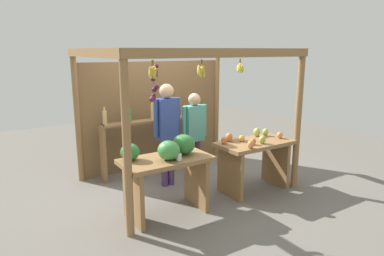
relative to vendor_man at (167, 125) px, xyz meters
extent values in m
plane|color=slate|center=(0.28, -0.10, -1.03)|extent=(12.00, 12.00, 0.00)
cylinder|color=olive|center=(-1.17, -1.19, 0.09)|extent=(0.10, 0.10, 2.25)
cylinder|color=olive|center=(1.73, -1.19, 0.09)|extent=(0.10, 0.10, 2.25)
cylinder|color=olive|center=(-1.17, 1.00, 0.09)|extent=(0.10, 0.10, 2.25)
cylinder|color=olive|center=(1.73, 1.00, 0.09)|extent=(0.10, 0.10, 2.25)
cube|color=olive|center=(0.28, -1.19, 1.16)|extent=(3.00, 0.12, 0.12)
cube|color=olive|center=(-1.17, -0.10, 1.16)|extent=(0.12, 2.29, 0.12)
cube|color=olive|center=(1.73, -0.10, 1.16)|extent=(0.12, 2.29, 0.12)
cube|color=brown|center=(0.28, 1.02, -0.02)|extent=(2.90, 0.04, 2.03)
cylinder|color=brown|center=(-0.08, -1.11, 1.05)|extent=(0.02, 0.02, 0.06)
ellipsoid|color=gold|center=(-0.06, -1.12, 0.94)|extent=(0.04, 0.08, 0.15)
ellipsoid|color=gold|center=(-0.07, -1.08, 0.93)|extent=(0.08, 0.05, 0.15)
ellipsoid|color=gold|center=(-0.11, -1.09, 0.94)|extent=(0.07, 0.08, 0.15)
ellipsoid|color=gold|center=(-0.12, -1.13, 0.92)|extent=(0.05, 0.06, 0.15)
ellipsoid|color=gold|center=(-0.07, -1.14, 0.91)|extent=(0.07, 0.05, 0.15)
cylinder|color=brown|center=(0.64, -1.01, 1.05)|extent=(0.02, 0.02, 0.06)
ellipsoid|color=yellow|center=(0.68, -1.02, 0.92)|extent=(0.04, 0.06, 0.12)
ellipsoid|color=yellow|center=(0.66, -0.97, 0.96)|extent=(0.08, 0.06, 0.12)
ellipsoid|color=yellow|center=(0.63, -0.99, 0.94)|extent=(0.07, 0.06, 0.12)
ellipsoid|color=yellow|center=(0.62, -1.02, 0.93)|extent=(0.04, 0.07, 0.12)
ellipsoid|color=yellow|center=(0.63, -1.05, 0.95)|extent=(0.07, 0.06, 0.12)
ellipsoid|color=yellow|center=(0.66, -1.05, 0.93)|extent=(0.07, 0.05, 0.12)
cylinder|color=brown|center=(-0.74, -1.02, 1.05)|extent=(0.02, 0.02, 0.06)
ellipsoid|color=gold|center=(-0.70, -1.02, 0.92)|extent=(0.04, 0.09, 0.15)
ellipsoid|color=gold|center=(-0.71, -1.00, 0.94)|extent=(0.07, 0.07, 0.16)
ellipsoid|color=gold|center=(-0.73, -1.00, 0.94)|extent=(0.09, 0.04, 0.15)
ellipsoid|color=gold|center=(-0.76, -1.00, 0.93)|extent=(0.06, 0.07, 0.16)
ellipsoid|color=gold|center=(-0.76, -1.02, 0.93)|extent=(0.04, 0.08, 0.15)
ellipsoid|color=gold|center=(-0.75, -1.04, 0.93)|extent=(0.08, 0.07, 0.16)
ellipsoid|color=gold|center=(-0.74, -1.05, 0.93)|extent=(0.09, 0.04, 0.15)
ellipsoid|color=gold|center=(-0.72, -1.04, 0.91)|extent=(0.08, 0.07, 0.16)
cylinder|color=#4C422D|center=(-0.63, -0.84, 0.80)|extent=(0.01, 0.01, 0.55)
sphere|color=#47142D|center=(-0.61, -0.87, 1.00)|extent=(0.06, 0.06, 0.06)
sphere|color=#511938|center=(-0.62, -0.85, 0.93)|extent=(0.07, 0.07, 0.07)
sphere|color=#601E42|center=(-0.61, -0.85, 0.88)|extent=(0.07, 0.07, 0.07)
sphere|color=#47142D|center=(-0.65, -0.85, 0.84)|extent=(0.07, 0.07, 0.07)
sphere|color=#47142D|center=(-0.61, -0.86, 0.73)|extent=(0.06, 0.06, 0.06)
sphere|color=#47142D|center=(-0.63, -0.84, 0.70)|extent=(0.07, 0.07, 0.07)
sphere|color=#47142D|center=(-0.63, -0.82, 0.61)|extent=(0.06, 0.06, 0.06)
sphere|color=#601E42|center=(-0.66, -0.82, 0.57)|extent=(0.07, 0.07, 0.07)
sphere|color=#601E42|center=(-0.63, -0.82, 0.59)|extent=(0.07, 0.07, 0.07)
cube|color=olive|center=(-0.52, -0.92, -0.25)|extent=(1.22, 0.64, 0.06)
cube|color=olive|center=(-1.01, -0.92, -0.66)|extent=(0.06, 0.58, 0.75)
cube|color=olive|center=(-0.03, -0.92, -0.66)|extent=(0.06, 0.58, 0.75)
ellipsoid|color=#2D7533|center=(-0.96, -0.75, -0.11)|extent=(0.27, 0.27, 0.23)
ellipsoid|color=#2D7533|center=(-0.22, -0.89, -0.08)|extent=(0.43, 0.43, 0.28)
ellipsoid|color=#429347|center=(-0.52, -1.00, -0.09)|extent=(0.35, 0.35, 0.26)
cylinder|color=white|center=(-0.42, -1.10, -0.18)|extent=(0.07, 0.07, 0.09)
cube|color=olive|center=(1.08, -0.92, -0.25)|extent=(1.22, 0.64, 0.06)
cube|color=olive|center=(0.59, -0.92, -0.66)|extent=(0.06, 0.58, 0.75)
cube|color=olive|center=(1.57, -0.92, -0.66)|extent=(0.06, 0.58, 0.75)
ellipsoid|color=#A8B24C|center=(1.33, -0.69, -0.15)|extent=(0.16, 0.16, 0.15)
ellipsoid|color=#A8B24C|center=(1.08, -1.08, -0.16)|extent=(0.12, 0.12, 0.13)
ellipsoid|color=#A8B24C|center=(1.48, -0.74, -0.16)|extent=(0.12, 0.12, 0.13)
ellipsoid|color=#CC7038|center=(0.73, -0.70, -0.15)|extent=(0.15, 0.15, 0.14)
ellipsoid|color=#E07F47|center=(0.75, -1.18, -0.16)|extent=(0.13, 0.13, 0.12)
ellipsoid|color=#CC7038|center=(0.92, -1.05, -0.17)|extent=(0.10, 0.10, 0.11)
ellipsoid|color=#E07F47|center=(1.56, -0.98, -0.17)|extent=(0.13, 0.13, 0.11)
ellipsoid|color=#CC7038|center=(0.57, -0.78, -0.16)|extent=(0.10, 0.10, 0.12)
ellipsoid|color=gold|center=(0.89, -0.81, -0.17)|extent=(0.11, 0.11, 0.11)
cube|color=olive|center=(-0.85, 0.73, -0.53)|extent=(0.05, 0.20, 1.00)
cube|color=olive|center=(1.04, 0.73, -0.53)|extent=(0.05, 0.20, 1.00)
cube|color=olive|center=(0.09, 0.73, -0.05)|extent=(1.89, 0.22, 0.04)
cylinder|color=#D8B266|center=(-0.79, 0.73, 0.09)|extent=(0.07, 0.07, 0.24)
cylinder|color=#D8B266|center=(-0.79, 0.73, 0.24)|extent=(0.03, 0.03, 0.06)
cylinder|color=#338C4C|center=(-0.35, 0.73, 0.09)|extent=(0.07, 0.07, 0.25)
cylinder|color=#338C4C|center=(-0.35, 0.73, 0.25)|extent=(0.03, 0.03, 0.06)
cylinder|color=#D8B266|center=(0.09, 0.73, 0.11)|extent=(0.06, 0.06, 0.28)
cylinder|color=#D8B266|center=(0.09, 0.73, 0.28)|extent=(0.03, 0.03, 0.06)
cylinder|color=#D8B266|center=(0.53, 0.73, 0.10)|extent=(0.08, 0.08, 0.27)
cylinder|color=#D8B266|center=(0.53, 0.73, 0.26)|extent=(0.03, 0.03, 0.06)
cylinder|color=#D8B266|center=(0.99, 0.73, 0.12)|extent=(0.07, 0.07, 0.30)
cylinder|color=#D8B266|center=(0.99, 0.73, 0.30)|extent=(0.03, 0.03, 0.06)
cylinder|color=#50346C|center=(-0.06, 0.00, -0.63)|extent=(0.11, 0.11, 0.80)
cylinder|color=#50346C|center=(0.06, 0.00, -0.63)|extent=(0.11, 0.11, 0.80)
cube|color=#2D428C|center=(0.00, 0.00, 0.10)|extent=(0.32, 0.19, 0.68)
cylinder|color=#2D428C|center=(-0.20, 0.00, 0.14)|extent=(0.08, 0.08, 0.61)
cylinder|color=#2D428C|center=(0.20, 0.00, 0.14)|extent=(0.08, 0.08, 0.61)
sphere|color=tan|center=(0.00, 0.00, 0.56)|extent=(0.23, 0.23, 0.23)
cylinder|color=#4A3140|center=(0.45, -0.03, -0.67)|extent=(0.11, 0.11, 0.72)
cylinder|color=#4A3140|center=(0.57, -0.03, -0.67)|extent=(0.11, 0.11, 0.72)
cube|color=teal|center=(0.51, -0.03, -0.01)|extent=(0.32, 0.19, 0.60)
cylinder|color=teal|center=(0.31, -0.03, 0.02)|extent=(0.08, 0.08, 0.54)
cylinder|color=teal|center=(0.71, -0.03, 0.02)|extent=(0.08, 0.08, 0.54)
sphere|color=tan|center=(0.51, -0.03, 0.39)|extent=(0.21, 0.21, 0.21)
camera|label=1|loc=(-2.61, -4.86, 1.19)|focal=32.41mm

